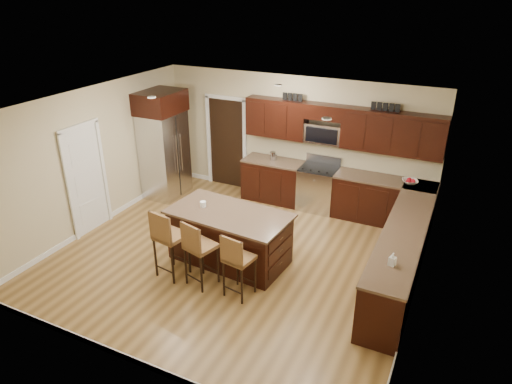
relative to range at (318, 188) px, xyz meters
The scene contains 23 objects.
floor 2.59m from the range, 105.51° to the right, with size 6.00×6.00×0.00m, color olive.
ceiling 3.38m from the range, 105.51° to the right, with size 6.00×6.00×0.00m, color silver.
wall_back 1.15m from the range, 156.28° to the left, with size 6.00×6.00×0.00m, color #C2B58C.
wall_left 4.51m from the range, 146.33° to the right, with size 5.50×5.50×0.00m, color #C2B58C.
wall_right 3.49m from the range, 46.57° to the right, with size 5.50×5.50×0.00m, color #C2B58C.
base_cabinets 1.58m from the range, 39.46° to the right, with size 4.02×3.96×0.92m.
upper_cabinets 1.42m from the range, 20.23° to the left, with size 4.00×0.33×0.80m.
range is the anchor object (origin of this frame).
microwave 1.16m from the range, 90.00° to the left, with size 0.76×0.31×0.40m, color silver.
doorway 2.41m from the range, behind, with size 0.85×0.03×2.06m, color black.
pantry_door 4.61m from the range, 143.07° to the right, with size 0.03×0.80×2.04m, color white.
letter_decor 1.84m from the range, 31.31° to the left, with size 2.20×0.03×0.15m, color black, non-canonical shape.
island 2.66m from the range, 105.56° to the right, with size 2.11×1.22×0.92m.
stool_left 3.69m from the range, 111.77° to the right, with size 0.51×0.51×1.19m.
stool_mid 3.51m from the range, 103.30° to the right, with size 0.51×0.51×1.13m.
stool_right 3.42m from the range, 92.15° to the right, with size 0.46×0.46×1.07m.
refrigerator 3.47m from the range, 166.47° to the right, with size 0.79×1.01×2.35m.
floor_mat 1.18m from the range, 125.95° to the right, with size 0.86×0.57×0.01m, color brown.
fruit_bowl 1.87m from the range, ahead, with size 0.29×0.29×0.07m, color silver.
soap_bottle 3.63m from the range, 55.75° to the right, with size 0.09×0.09×0.19m, color #B2B2B2.
canister_tall 1.18m from the range, behind, with size 0.12×0.12×0.19m, color silver.
canister_short 1.13m from the range, behind, with size 0.11×0.11×0.14m, color silver.
island_jar 2.88m from the range, 115.33° to the right, with size 0.10×0.10×0.10m, color white.
Camera 1 is at (3.29, -5.98, 4.40)m, focal length 32.00 mm.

